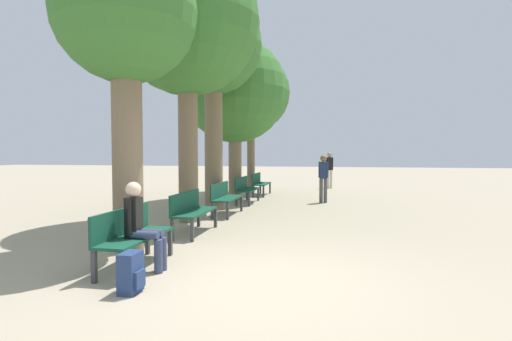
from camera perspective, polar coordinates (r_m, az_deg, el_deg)
The scene contains 15 objects.
ground_plane at distance 5.33m, azimuth 0.12°, elevation -15.52°, with size 80.00×80.00×0.00m, color tan.
bench_row_0 at distance 6.07m, azimuth -17.48°, elevation -8.47°, with size 0.48×1.55×0.85m.
bench_row_1 at distance 8.27m, azimuth -9.22°, elevation -5.43°, with size 0.48×1.55×0.85m.
bench_row_2 at distance 10.57m, azimuth -4.53°, elevation -3.64°, with size 0.48×1.55×0.85m.
bench_row_3 at distance 12.93m, azimuth -1.54°, elevation -2.48°, with size 0.48×1.55×0.85m.
bench_row_4 at distance 15.32m, azimuth 0.52°, elevation -1.68°, with size 0.48×1.55×0.85m.
tree_row_0 at distance 7.40m, azimuth -18.14°, elevation 19.85°, with size 2.38×2.38×5.20m.
tree_row_1 at distance 10.06m, azimuth -9.81°, elevation 19.91°, with size 3.42×3.42×6.42m.
tree_row_2 at distance 11.87m, azimuth -6.13°, elevation 16.84°, with size 2.78×2.78×6.09m.
tree_row_3 at distance 14.01m, azimuth -3.04°, elevation 11.20°, with size 3.59×3.59×5.57m.
tree_row_4 at distance 16.59m, azimuth -0.73°, elevation 10.99°, with size 3.19×3.19×5.69m.
person_seated at distance 5.84m, azimuth -16.07°, elevation -7.23°, with size 0.56×0.32×1.25m.
backpack at distance 5.07m, azimuth -17.43°, elevation -13.80°, with size 0.24×0.31×0.48m.
pedestrian_near at distance 18.56m, azimuth 10.46°, elevation 0.40°, with size 0.33×0.28×1.65m.
pedestrian_mid at distance 13.21m, azimuth 9.60°, elevation -0.70°, with size 0.32×0.21×1.56m.
Camera 1 is at (0.99, -4.97, 1.66)m, focal length 28.00 mm.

